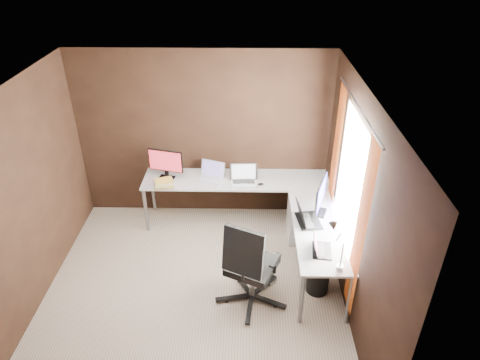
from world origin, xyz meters
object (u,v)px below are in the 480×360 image
object	(u,v)px
laptop_black_big	(306,218)
laptop_silver	(244,179)
desk_lamp	(336,240)
drawer_pedestal	(303,218)
monitor_left	(166,163)
monitor_right	(321,195)
laptop_white	(211,175)
laptop_black_small	(320,248)
office_chair	(250,279)
book_stack	(164,183)
wastebasket	(318,280)

from	to	relation	value
laptop_black_big	laptop_silver	bearing A→B (deg)	31.42
laptop_black_big	desk_lamp	size ratio (longest dim) A/B	0.75
drawer_pedestal	desk_lamp	world-z (taller)	desk_lamp
laptop_silver	desk_lamp	size ratio (longest dim) A/B	0.71
monitor_left	monitor_right	bearing A→B (deg)	-7.89
monitor_left	laptop_white	size ratio (longest dim) A/B	1.18
laptop_black_small	office_chair	distance (m)	0.88
desk_lamp	office_chair	size ratio (longest dim) A/B	0.47
monitor_right	laptop_black_big	xyz separation A→B (m)	(-0.19, -0.19, -0.21)
drawer_pedestal	monitor_left	xyz separation A→B (m)	(-1.95, 0.36, 0.68)
office_chair	laptop_black_small	bearing A→B (deg)	29.01
laptop_white	laptop_black_big	world-z (taller)	laptop_black_big
drawer_pedestal	book_stack	world-z (taller)	book_stack
office_chair	monitor_left	bearing A→B (deg)	151.21
laptop_white	drawer_pedestal	bearing A→B (deg)	3.29
laptop_black_big	wastebasket	bearing A→B (deg)	-168.96
laptop_silver	book_stack	world-z (taller)	laptop_silver
laptop_silver	drawer_pedestal	bearing A→B (deg)	-20.47
laptop_silver	wastebasket	world-z (taller)	laptop_silver
laptop_black_big	office_chair	distance (m)	1.00
drawer_pedestal	wastebasket	distance (m)	1.08
book_stack	wastebasket	distance (m)	2.44
drawer_pedestal	wastebasket	size ratio (longest dim) A/B	1.94
laptop_white	laptop_silver	bearing A→B (deg)	6.58
monitor_right	laptop_white	size ratio (longest dim) A/B	1.30
desk_lamp	book_stack	bearing A→B (deg)	133.48
office_chair	book_stack	bearing A→B (deg)	155.36
wastebasket	monitor_right	bearing A→B (deg)	86.09
book_stack	drawer_pedestal	bearing A→B (deg)	-4.39
drawer_pedestal	book_stack	bearing A→B (deg)	175.61
drawer_pedestal	laptop_white	bearing A→B (deg)	164.05
drawer_pedestal	monitor_left	size ratio (longest dim) A/B	1.21
laptop_silver	laptop_black_big	xyz separation A→B (m)	(0.77, -0.92, -0.00)
monitor_right	laptop_silver	size ratio (longest dim) A/B	1.38
office_chair	drawer_pedestal	bearing A→B (deg)	83.92
laptop_white	desk_lamp	distance (m)	2.33
book_stack	desk_lamp	xyz separation A→B (m)	(2.08, -1.59, 0.31)
monitor_left	monitor_right	world-z (taller)	monitor_right
monitor_right	laptop_white	bearing A→B (deg)	78.78
laptop_black_big	laptop_black_small	xyz separation A→B (m)	(0.09, -0.54, -0.01)
book_stack	wastebasket	bearing A→B (deg)	-31.04
laptop_white	laptop_black_small	size ratio (longest dim) A/B	1.31
laptop_white	monitor_right	bearing A→B (deg)	-11.21
drawer_pedestal	laptop_black_big	world-z (taller)	laptop_black_big
laptop_silver	office_chair	world-z (taller)	office_chair
laptop_black_big	desk_lamp	world-z (taller)	desk_lamp
monitor_left	laptop_silver	xyz separation A→B (m)	(1.10, -0.09, -0.19)
book_stack	office_chair	distance (m)	1.90
desk_lamp	monitor_right	bearing A→B (deg)	81.47
drawer_pedestal	monitor_left	bearing A→B (deg)	169.41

